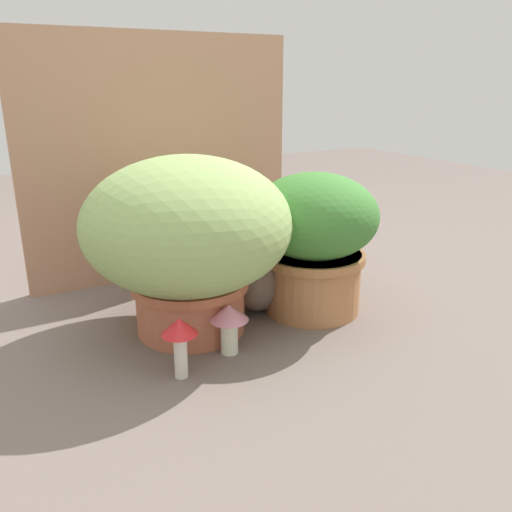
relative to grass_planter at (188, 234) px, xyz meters
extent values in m
plane|color=#6D5F59|center=(0.06, -0.09, -0.27)|extent=(6.00, 6.00, 0.00)
cube|color=tan|center=(0.10, 0.46, 0.13)|extent=(0.92, 0.03, 0.80)
cylinder|color=#AE5F42|center=(0.00, 0.00, -0.20)|extent=(0.29, 0.29, 0.15)
cylinder|color=#AE5C3D|center=(0.00, 0.00, -0.14)|extent=(0.32, 0.32, 0.02)
ellipsoid|color=#90B062|center=(0.00, 0.00, 0.03)|extent=(0.54, 0.54, 0.35)
cylinder|color=#AC7246|center=(0.36, -0.05, -0.18)|extent=(0.28, 0.28, 0.18)
cylinder|color=#A87042|center=(0.36, -0.05, -0.10)|extent=(0.30, 0.30, 0.02)
ellipsoid|color=#3C7B30|center=(0.36, -0.05, 0.02)|extent=(0.36, 0.36, 0.24)
ellipsoid|color=brown|center=(0.24, 0.04, -0.16)|extent=(0.30, 0.31, 0.22)
ellipsoid|color=gray|center=(0.30, 0.11, -0.17)|extent=(0.12, 0.12, 0.11)
sphere|color=brown|center=(0.31, 0.12, -0.05)|extent=(0.16, 0.16, 0.11)
cone|color=brown|center=(0.29, 0.14, 0.02)|extent=(0.05, 0.05, 0.04)
cone|color=brown|center=(0.33, 0.10, 0.02)|extent=(0.05, 0.05, 0.04)
cylinder|color=brown|center=(0.13, -0.02, -0.25)|extent=(0.15, 0.16, 0.07)
cylinder|color=silver|center=(0.03, -0.17, -0.23)|extent=(0.04, 0.04, 0.09)
cone|color=pink|center=(0.03, -0.17, -0.16)|extent=(0.10, 0.10, 0.04)
cylinder|color=silver|center=(-0.12, -0.22, -0.22)|extent=(0.03, 0.03, 0.11)
cone|color=red|center=(-0.12, -0.22, -0.14)|extent=(0.08, 0.08, 0.04)
camera|label=1|loc=(-0.49, -1.24, 0.38)|focal=37.10mm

